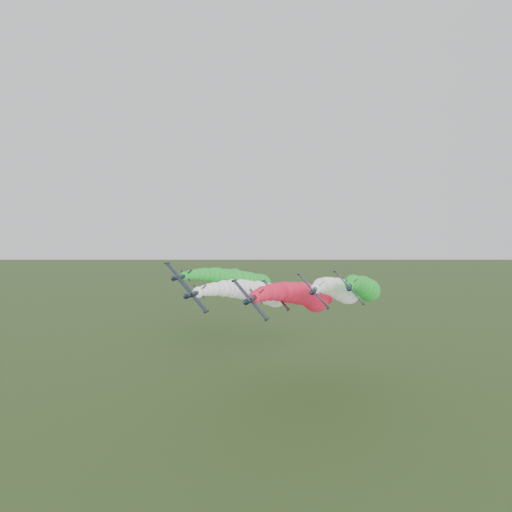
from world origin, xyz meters
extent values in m
plane|color=#3D5425|center=(0.00, 0.00, 0.00)|extent=(3000.00, 3000.00, 0.00)
cylinder|color=black|center=(-3.48, -5.26, 37.95)|extent=(1.43, 8.27, 1.43)
cone|color=black|center=(-3.48, -10.13, 37.95)|extent=(1.30, 1.65, 1.30)
cone|color=black|center=(-3.48, -0.76, 37.95)|extent=(1.30, 0.83, 1.30)
ellipsoid|color=black|center=(-3.20, -7.10, 38.19)|extent=(0.91, 1.73, 0.93)
cube|color=black|center=(-3.58, -5.44, 37.86)|extent=(5.95, 1.75, 6.66)
cylinder|color=black|center=(-6.52, -5.44, 41.15)|extent=(0.57, 2.39, 0.57)
cylinder|color=black|center=(-0.65, -5.44, 34.56)|extent=(0.57, 2.39, 0.57)
cube|color=black|center=(-2.69, -1.77, 38.65)|extent=(1.66, 1.38, 1.50)
cube|color=black|center=(-3.38, -1.77, 38.04)|extent=(2.39, 1.01, 2.67)
sphere|color=red|center=(-3.48, -2.04, 37.95)|extent=(2.27, 2.27, 2.27)
sphere|color=red|center=(-3.46, 1.45, 37.87)|extent=(2.57, 2.57, 2.57)
sphere|color=red|center=(-3.42, 4.94, 37.71)|extent=(3.08, 3.08, 3.08)
sphere|color=red|center=(-3.34, 8.43, 37.48)|extent=(2.96, 2.96, 2.96)
sphere|color=red|center=(-3.23, 11.93, 37.21)|extent=(3.61, 3.61, 3.61)
sphere|color=red|center=(-3.09, 15.42, 36.90)|extent=(3.67, 3.67, 3.67)
sphere|color=red|center=(-2.92, 18.91, 36.54)|extent=(4.19, 4.19, 4.19)
sphere|color=red|center=(-2.71, 22.41, 36.15)|extent=(3.71, 3.71, 3.71)
sphere|color=red|center=(-2.48, 25.90, 35.72)|extent=(4.99, 4.99, 4.99)
sphere|color=red|center=(-2.21, 29.39, 35.26)|extent=(4.63, 4.63, 4.63)
sphere|color=red|center=(-1.92, 32.88, 34.76)|extent=(5.28, 5.28, 5.28)
sphere|color=red|center=(-1.59, 36.38, 34.24)|extent=(5.32, 5.32, 5.32)
sphere|color=red|center=(-1.23, 39.87, 33.69)|extent=(5.66, 5.66, 5.66)
sphere|color=red|center=(-0.84, 43.36, 33.10)|extent=(5.42, 5.42, 5.42)
sphere|color=red|center=(-0.42, 46.86, 32.49)|extent=(5.61, 5.61, 5.61)
sphere|color=red|center=(0.03, 50.35, 31.86)|extent=(5.63, 5.63, 5.63)
sphere|color=red|center=(0.52, 53.84, 31.19)|extent=(6.23, 6.23, 6.23)
sphere|color=red|center=(1.03, 57.33, 30.51)|extent=(7.23, 7.23, 7.23)
sphere|color=red|center=(1.58, 60.83, 29.79)|extent=(8.08, 8.08, 8.08)
cylinder|color=black|center=(-17.57, 4.30, 37.36)|extent=(1.43, 8.27, 1.43)
cone|color=black|center=(-17.57, -0.57, 37.36)|extent=(1.30, 1.65, 1.30)
cone|color=black|center=(-17.57, 8.81, 37.36)|extent=(1.30, 0.83, 1.30)
ellipsoid|color=black|center=(-17.30, 2.46, 37.61)|extent=(0.91, 1.73, 0.93)
cube|color=black|center=(-17.68, 4.12, 37.27)|extent=(5.95, 1.75, 6.66)
cylinder|color=black|center=(-20.61, 4.12, 40.57)|extent=(0.57, 2.39, 0.57)
cylinder|color=black|center=(-14.74, 4.12, 33.98)|extent=(0.57, 2.39, 0.57)
cube|color=black|center=(-16.78, 7.80, 38.07)|extent=(1.66, 1.38, 1.50)
cube|color=black|center=(-17.47, 7.80, 37.46)|extent=(2.39, 1.01, 2.67)
sphere|color=white|center=(-17.57, 7.52, 37.36)|extent=(2.34, 2.34, 2.34)
sphere|color=white|center=(-17.56, 11.01, 37.28)|extent=(2.31, 2.31, 2.31)
sphere|color=white|center=(-17.51, 14.51, 37.12)|extent=(2.75, 2.75, 2.75)
sphere|color=white|center=(-17.43, 18.00, 36.90)|extent=(3.16, 3.16, 3.16)
sphere|color=white|center=(-17.32, 21.49, 36.63)|extent=(3.12, 3.12, 3.12)
sphere|color=white|center=(-17.18, 24.98, 36.31)|extent=(3.95, 3.95, 3.95)
sphere|color=white|center=(-17.01, 28.48, 35.96)|extent=(4.00, 4.00, 4.00)
sphere|color=white|center=(-16.81, 31.97, 35.57)|extent=(4.73, 4.73, 4.73)
sphere|color=white|center=(-16.57, 35.46, 35.14)|extent=(4.82, 4.82, 4.82)
sphere|color=white|center=(-16.31, 38.96, 34.67)|extent=(5.34, 5.34, 5.34)
sphere|color=white|center=(-16.01, 42.45, 34.18)|extent=(5.43, 5.43, 5.43)
sphere|color=white|center=(-15.68, 45.94, 33.66)|extent=(5.47, 5.47, 5.47)
sphere|color=white|center=(-15.33, 49.43, 33.10)|extent=(4.98, 4.98, 4.98)
sphere|color=white|center=(-14.94, 52.93, 32.52)|extent=(6.28, 6.28, 6.28)
sphere|color=white|center=(-14.51, 56.42, 31.91)|extent=(6.38, 6.38, 6.38)
sphere|color=white|center=(-14.06, 59.91, 31.27)|extent=(6.33, 6.33, 6.33)
sphere|color=white|center=(-13.58, 63.41, 30.61)|extent=(6.94, 6.94, 6.94)
sphere|color=white|center=(-13.06, 66.90, 29.92)|extent=(6.65, 6.65, 6.65)
sphere|color=white|center=(-12.52, 70.39, 29.21)|extent=(7.48, 7.48, 7.48)
cylinder|color=black|center=(6.00, 9.66, 38.08)|extent=(1.43, 8.27, 1.43)
cone|color=black|center=(6.00, 4.79, 38.08)|extent=(1.30, 1.65, 1.30)
cone|color=black|center=(6.00, 14.17, 38.08)|extent=(1.30, 0.83, 1.30)
ellipsoid|color=black|center=(6.27, 7.82, 38.33)|extent=(0.91, 1.73, 0.93)
cube|color=black|center=(5.89, 9.48, 37.99)|extent=(5.95, 1.75, 6.66)
cylinder|color=black|center=(2.96, 9.48, 41.29)|extent=(0.57, 2.39, 0.57)
cylinder|color=black|center=(8.83, 9.48, 34.70)|extent=(0.57, 2.39, 0.57)
cube|color=black|center=(6.79, 13.15, 38.79)|extent=(1.66, 1.38, 1.50)
cube|color=black|center=(6.10, 13.15, 38.18)|extent=(2.39, 1.01, 2.67)
sphere|color=white|center=(6.00, 12.88, 38.08)|extent=(2.15, 2.15, 2.15)
sphere|color=white|center=(6.01, 16.37, 38.00)|extent=(2.35, 2.35, 2.35)
sphere|color=white|center=(6.06, 19.86, 37.84)|extent=(2.75, 2.75, 2.75)
sphere|color=white|center=(6.14, 23.36, 37.62)|extent=(3.51, 3.51, 3.51)
sphere|color=white|center=(6.25, 26.85, 37.35)|extent=(3.10, 3.10, 3.10)
sphere|color=white|center=(6.39, 30.34, 37.03)|extent=(3.83, 3.83, 3.83)
sphere|color=white|center=(6.56, 33.84, 36.68)|extent=(4.21, 4.21, 4.21)
sphere|color=white|center=(6.76, 37.33, 36.28)|extent=(3.80, 3.80, 3.80)
sphere|color=white|center=(7.00, 40.82, 35.86)|extent=(4.69, 4.69, 4.69)
sphere|color=white|center=(7.26, 44.31, 35.39)|extent=(4.23, 4.23, 4.23)
sphere|color=white|center=(7.56, 47.81, 34.90)|extent=(5.13, 5.13, 5.13)
sphere|color=white|center=(7.89, 51.30, 34.38)|extent=(5.14, 5.14, 5.14)
sphere|color=white|center=(8.24, 54.79, 33.82)|extent=(6.09, 6.09, 6.09)
sphere|color=white|center=(8.63, 58.28, 33.24)|extent=(6.18, 6.18, 6.18)
sphere|color=white|center=(9.06, 61.78, 32.63)|extent=(6.39, 6.39, 6.39)
sphere|color=white|center=(9.51, 65.27, 31.99)|extent=(7.05, 7.05, 7.05)
sphere|color=white|center=(9.99, 68.76, 31.33)|extent=(6.17, 6.17, 6.17)
sphere|color=white|center=(10.51, 72.26, 30.64)|extent=(7.27, 7.27, 7.27)
sphere|color=white|center=(11.05, 75.75, 29.93)|extent=(6.81, 6.81, 6.81)
cylinder|color=black|center=(-25.41, 17.55, 39.50)|extent=(1.43, 8.27, 1.43)
cone|color=black|center=(-25.41, 12.68, 39.50)|extent=(1.30, 1.65, 1.30)
cone|color=black|center=(-25.41, 22.05, 39.50)|extent=(1.30, 0.83, 1.30)
ellipsoid|color=black|center=(-25.13, 15.71, 39.75)|extent=(0.91, 1.73, 0.93)
cube|color=black|center=(-25.51, 17.36, 39.41)|extent=(5.95, 1.75, 6.66)
cylinder|color=black|center=(-28.44, 17.36, 42.70)|extent=(0.57, 2.39, 0.57)
cylinder|color=black|center=(-22.58, 17.36, 36.11)|extent=(0.57, 2.39, 0.57)
cube|color=black|center=(-24.62, 21.04, 40.20)|extent=(1.66, 1.38, 1.50)
cube|color=black|center=(-25.30, 21.04, 39.59)|extent=(2.39, 1.01, 2.67)
sphere|color=green|center=(-25.41, 20.76, 39.50)|extent=(2.16, 2.16, 2.16)
sphere|color=green|center=(-25.39, 24.26, 39.42)|extent=(2.54, 2.54, 2.54)
sphere|color=green|center=(-25.34, 27.75, 39.26)|extent=(2.84, 2.84, 2.84)
sphere|color=green|center=(-25.27, 31.24, 39.04)|extent=(3.22, 3.22, 3.22)
sphere|color=green|center=(-25.16, 34.74, 38.77)|extent=(3.63, 3.63, 3.63)
sphere|color=green|center=(-25.02, 38.23, 38.45)|extent=(3.61, 3.61, 3.61)
sphere|color=green|center=(-24.84, 41.72, 38.09)|extent=(4.24, 4.24, 4.24)
sphere|color=green|center=(-24.64, 45.21, 37.70)|extent=(4.59, 4.59, 4.59)
sphere|color=green|center=(-24.41, 48.71, 37.27)|extent=(4.30, 4.30, 4.30)
sphere|color=green|center=(-24.14, 52.20, 36.81)|extent=(4.77, 4.77, 4.77)
sphere|color=green|center=(-23.85, 55.69, 36.32)|extent=(4.88, 4.88, 4.88)
sphere|color=green|center=(-23.52, 59.19, 35.79)|extent=(5.99, 5.99, 5.99)
sphere|color=green|center=(-23.16, 62.68, 35.24)|extent=(4.95, 4.95, 4.95)
sphere|color=green|center=(-22.77, 66.17, 34.66)|extent=(5.90, 5.90, 5.90)
sphere|color=green|center=(-22.35, 69.66, 34.05)|extent=(6.15, 6.15, 6.15)
sphere|color=green|center=(-21.90, 73.16, 33.41)|extent=(6.59, 6.59, 6.59)
sphere|color=green|center=(-21.41, 76.65, 32.75)|extent=(6.24, 6.24, 6.24)
sphere|color=green|center=(-20.90, 80.14, 32.06)|extent=(7.28, 7.28, 7.28)
sphere|color=green|center=(-20.35, 83.63, 31.35)|extent=(7.91, 7.91, 7.91)
cylinder|color=black|center=(12.78, 15.53, 38.35)|extent=(1.43, 8.27, 1.43)
cone|color=black|center=(12.78, 10.66, 38.35)|extent=(1.30, 1.65, 1.30)
cone|color=black|center=(12.78, 20.04, 38.35)|extent=(1.30, 0.83, 1.30)
ellipsoid|color=black|center=(13.06, 13.70, 38.59)|extent=(0.91, 1.73, 0.93)
cube|color=black|center=(12.68, 15.35, 38.26)|extent=(5.95, 1.75, 6.66)
cylinder|color=black|center=(9.75, 15.35, 41.55)|extent=(0.57, 2.39, 0.57)
cylinder|color=black|center=(15.61, 15.35, 34.96)|extent=(0.57, 2.39, 0.57)
cube|color=black|center=(13.57, 19.03, 39.05)|extent=(1.66, 1.38, 1.50)
cube|color=black|center=(12.89, 19.03, 38.44)|extent=(2.39, 1.01, 2.67)
sphere|color=green|center=(12.78, 18.75, 38.35)|extent=(2.19, 2.19, 2.19)
sphere|color=green|center=(12.80, 22.24, 38.27)|extent=(2.19, 2.19, 2.19)
sphere|color=green|center=(12.85, 25.74, 38.10)|extent=(2.78, 2.78, 2.78)
sphere|color=green|center=(12.92, 29.23, 37.88)|extent=(2.73, 2.73, 2.73)
sphere|color=green|center=(13.03, 32.72, 37.61)|extent=(3.89, 3.89, 3.89)
sphere|color=green|center=(13.17, 36.22, 37.30)|extent=(4.00, 4.00, 4.00)
sphere|color=green|center=(13.34, 39.71, 36.94)|extent=(3.86, 3.86, 3.86)
sphere|color=green|center=(13.55, 43.20, 36.55)|extent=(3.67, 3.67, 3.67)
sphere|color=green|center=(13.78, 46.69, 36.12)|extent=(4.25, 4.25, 4.25)
sphere|color=green|center=(14.05, 50.19, 35.66)|extent=(4.59, 4.59, 4.59)
sphere|color=green|center=(14.34, 53.68, 35.16)|extent=(4.76, 4.76, 4.76)
sphere|color=green|center=(14.67, 57.17, 34.64)|extent=(5.45, 5.45, 5.45)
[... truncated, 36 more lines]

